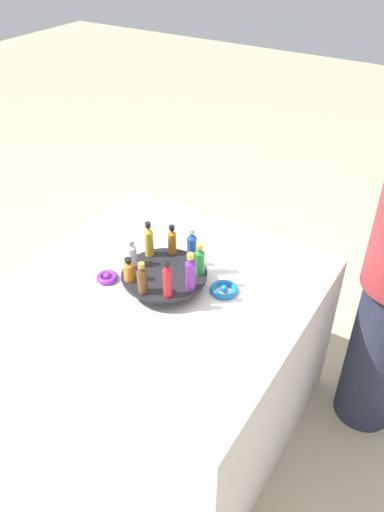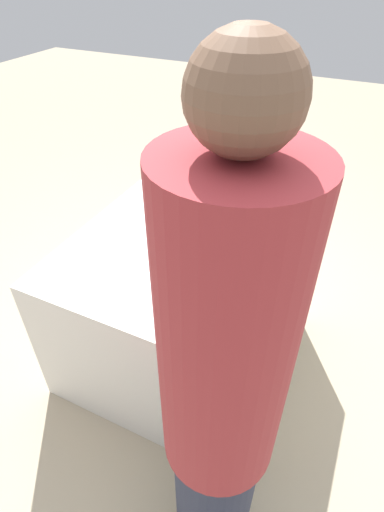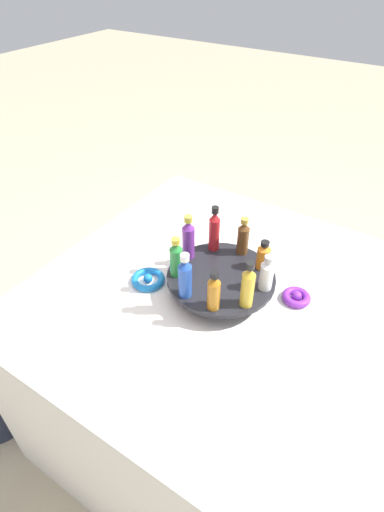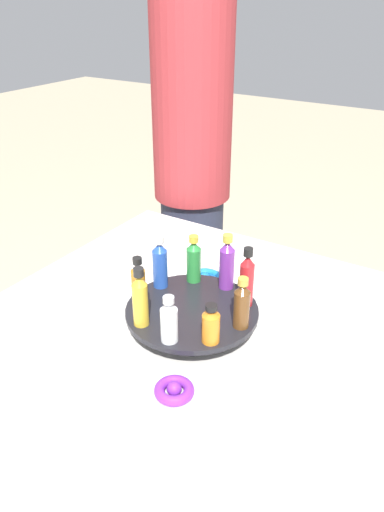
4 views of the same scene
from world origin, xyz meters
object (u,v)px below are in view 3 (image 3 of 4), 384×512
bottle_blue (185,277)px  bottle_clear (267,274)px  ribbon_bow_purple (296,297)px  ribbon_bow_blue (148,279)px  bottle_brown (243,237)px  bottle_red (214,230)px  bottle_amber (214,292)px  bottle_green (176,258)px  bottle_gold (248,286)px  bottle_orange (263,256)px  display_stand (221,281)px  bottle_purple (188,239)px

bottle_blue → bottle_clear: bearing=-49.7°
ribbon_bow_purple → ribbon_bow_blue: bearing=112.9°
bottle_brown → bottle_red: bearing=110.3°
bottle_clear → bottle_amber: bearing=150.3°
bottle_green → bottle_gold: size_ratio=0.88×
bottle_brown → bottle_red: size_ratio=0.82×
bottle_orange → bottle_green: bearing=130.3°
bottle_red → ribbon_bow_purple: 0.30m
bottle_gold → bottle_red: bearing=50.3°
bottle_amber → bottle_blue: bearing=90.3°
display_stand → bottle_red: bottle_red is taller
bottle_brown → bottle_orange: (-0.03, -0.08, -0.01)m
bottle_brown → bottle_purple: (-0.10, 0.12, 0.01)m
display_stand → bottle_gold: bottle_gold is taller
bottle_brown → bottle_purple: bearing=130.3°
bottle_brown → bottle_orange: bearing=-109.7°
bottle_amber → bottle_clear: size_ratio=1.11×
bottle_purple → ribbon_bow_blue: (-0.10, 0.07, -0.11)m
bottle_red → ribbon_bow_purple: bearing=-92.4°
bottle_brown → bottle_red: (-0.03, 0.08, 0.01)m
bottle_gold → bottle_orange: bottle_gold is taller
display_stand → bottle_purple: bottle_purple is taller
display_stand → bottle_red: (0.09, 0.08, 0.09)m
bottle_purple → ribbon_bow_purple: (0.06, -0.32, -0.11)m
bottle_gold → bottle_clear: bearing=-9.7°
bottle_red → ribbon_bow_blue: size_ratio=1.47×
bottle_amber → bottle_gold: size_ratio=0.85×
ribbon_bow_purple → bottle_purple: bearing=101.0°
bottle_amber → ribbon_bow_purple: bearing=-37.6°
bottle_green → bottle_gold: bottle_gold is taller
bottle_gold → ribbon_bow_purple: size_ratio=1.74×
display_stand → bottle_blue: bearing=160.3°
bottle_brown → bottle_red: bottle_red is taller
bottle_red → bottle_blue: bearing=-169.7°
display_stand → bottle_green: bottle_green is taller
bottle_red → ribbon_bow_blue: 0.24m
display_stand → ribbon_bow_purple: display_stand is taller
bottle_brown → bottle_blue: bottle_blue is taller
bottle_purple → ribbon_bow_blue: bottle_purple is taller
display_stand → bottle_green: bearing=120.3°
bottle_amber → bottle_gold: (0.05, -0.06, 0.01)m
display_stand → bottle_green: size_ratio=2.48×
display_stand → bottle_red: 0.15m
bottle_orange → bottle_amber: bearing=170.3°
display_stand → bottle_gold: 0.15m
bottle_purple → bottle_gold: bottle_purple is taller
display_stand → bottle_gold: bearing=-119.7°
bottle_red → ribbon_bow_blue: bottle_red is taller
bottle_red → bottle_amber: bearing=-149.7°
ribbon_bow_blue → bottle_brown: bearing=-43.4°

